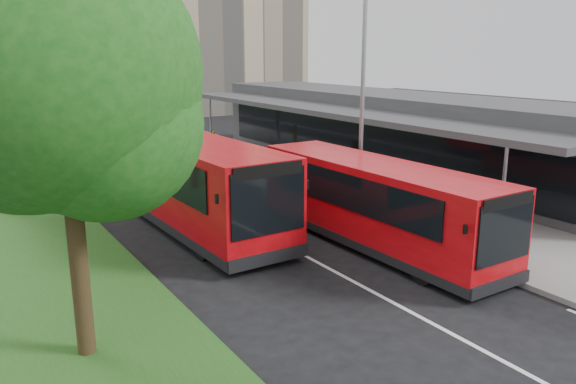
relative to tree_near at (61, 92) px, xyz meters
The scene contains 15 objects.
ground 9.28m from the tree_near, 22.80° to the left, with size 120.00×120.00×0.00m, color black.
pavement 26.90m from the tree_near, 60.44° to the left, with size 5.00×80.00×0.15m, color gray.
lane_centre_line 19.99m from the tree_near, 68.66° to the left, with size 0.12×70.00×0.01m, color silver.
kerb_dashes 24.83m from the tree_near, 64.83° to the left, with size 0.12×56.00×0.01m.
office_block 49.75m from the tree_near, 64.94° to the left, with size 22.00×12.00×18.00m, color tan.
station_building 21.21m from the tree_near, 31.49° to the left, with size 7.70×26.00×4.00m.
tree_near is the anchor object (origin of this frame).
lamp_post_near 12.19m from the tree_near, 23.97° to the left, with size 1.44×0.28×8.00m.
lamp_post_far 27.32m from the tree_near, 65.96° to the left, with size 1.44×0.28×8.00m.
bus_main 10.39m from the tree_near, 12.01° to the left, with size 2.60×9.60×2.70m.
bus_second 9.79m from the tree_near, 54.25° to the left, with size 3.14×11.14×3.13m.
litter_bin 19.30m from the tree_near, 48.07° to the left, with size 0.57×0.57×1.02m, color #362016.
bollard 24.46m from the tree_near, 58.75° to the left, with size 0.18×0.18×1.15m, color #FAF60D.
car_near 42.45m from the tree_near, 78.00° to the left, with size 1.44×3.58×1.22m, color #570C18.
car_far 48.82m from the tree_near, 83.08° to the left, with size 1.17×3.37×1.11m, color navy.
Camera 1 is at (-9.05, -13.90, 6.02)m, focal length 35.00 mm.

